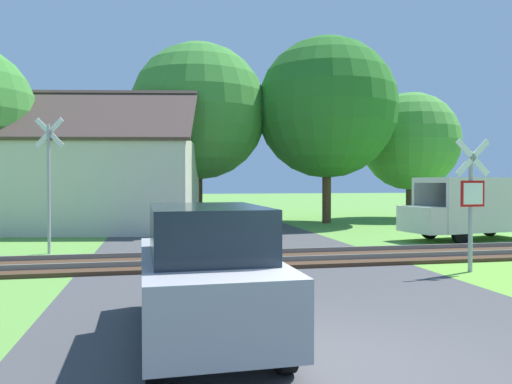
{
  "coord_description": "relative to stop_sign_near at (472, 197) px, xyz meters",
  "views": [
    {
      "loc": [
        -2.26,
        -5.27,
        2.09
      ],
      "look_at": [
        0.5,
        8.47,
        1.8
      ],
      "focal_mm": 35.0,
      "sensor_mm": 36.0,
      "label": 1
    }
  ],
  "objects": [
    {
      "name": "road_asphalt",
      "position": [
        -4.86,
        -2.99,
        -1.73
      ],
      "size": [
        8.08,
        80.0,
        0.01
      ],
      "primitive_type": "cube",
      "color": "#424244",
      "rests_on": "ground"
    },
    {
      "name": "tree_right",
      "position": [
        1.3,
        13.63,
        4.05
      ],
      "size": [
        7.04,
        7.04,
        9.31
      ],
      "color": "#513823",
      "rests_on": "ground"
    },
    {
      "name": "rail_track",
      "position": [
        -4.86,
        2.49,
        -1.68
      ],
      "size": [
        60.0,
        2.6,
        0.22
      ],
      "color": "#422D1E",
      "rests_on": "ground"
    },
    {
      "name": "house",
      "position": [
        -9.54,
        12.21,
        0.33
      ],
      "size": [
        9.43,
        7.53,
        6.02
      ],
      "rotation": [
        0.0,
        0.0,
        -0.17
      ],
      "color": "beige",
      "rests_on": "ground"
    },
    {
      "name": "parked_car",
      "position": [
        -6.49,
        -3.7,
        -0.84
      ],
      "size": [
        1.76,
        4.05,
        1.78
      ],
      "rotation": [
        0.0,
        0.0,
        0.03
      ],
      "color": "#99999E",
      "rests_on": "ground"
    },
    {
      "name": "tree_far",
      "position": [
        6.99,
        15.69,
        2.62
      ],
      "size": [
        5.5,
        5.5,
        7.12
      ],
      "color": "#513823",
      "rests_on": "ground"
    },
    {
      "name": "ground_plane",
      "position": [
        -4.86,
        -4.99,
        -1.74
      ],
      "size": [
        160.0,
        160.0,
        0.0
      ],
      "primitive_type": "plane",
      "color": "#5B933D"
    },
    {
      "name": "crossing_sign_far",
      "position": [
        -10.17,
        5.06,
        0.52
      ],
      "size": [
        0.85,
        0.28,
        3.95
      ],
      "rotation": [
        0.0,
        0.0,
        -0.3
      ],
      "color": "#9E9EA5",
      "rests_on": "ground"
    },
    {
      "name": "tree_center",
      "position": [
        -5.01,
        14.87,
        3.86
      ],
      "size": [
        6.81,
        6.81,
        9.01
      ],
      "color": "#513823",
      "rests_on": "ground"
    },
    {
      "name": "stop_sign_near",
      "position": [
        0.0,
        0.0,
        0.0
      ],
      "size": [
        0.88,
        0.15,
        3.08
      ],
      "rotation": [
        0.0,
        0.0,
        3.15
      ],
      "color": "#9E9EA5",
      "rests_on": "ground"
    },
    {
      "name": "mail_truck",
      "position": [
        4.05,
        5.76,
        -0.5
      ],
      "size": [
        5.14,
        2.63,
        2.24
      ],
      "rotation": [
        0.0,
        0.0,
        1.73
      ],
      "color": "silver",
      "rests_on": "ground"
    }
  ]
}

